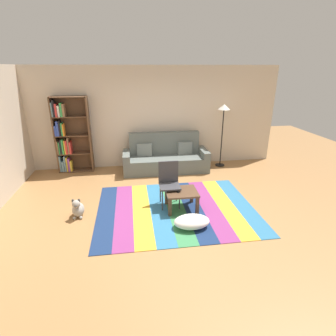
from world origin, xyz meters
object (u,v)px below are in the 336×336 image
(pouf, at_px, (192,222))
(standing_lamp, at_px, (224,115))
(dog, at_px, (78,209))
(folding_chair, at_px, (169,180))
(bookshelf, at_px, (68,137))
(couch, at_px, (165,158))
(coffee_table, at_px, (181,194))
(tv_remote, at_px, (179,191))

(pouf, distance_m, standing_lamp, 3.58)
(dog, height_order, folding_chair, folding_chair)
(bookshelf, bearing_deg, couch, -6.42)
(couch, distance_m, folding_chair, 1.96)
(dog, bearing_deg, bookshelf, 102.82)
(coffee_table, height_order, pouf, coffee_table)
(tv_remote, bearing_deg, couch, 110.87)
(folding_chair, bearing_deg, pouf, -49.67)
(tv_remote, height_order, folding_chair, folding_chair)
(bookshelf, relative_size, dog, 4.96)
(standing_lamp, relative_size, tv_remote, 11.50)
(couch, bearing_deg, standing_lamp, 4.03)
(pouf, bearing_deg, couch, 91.54)
(standing_lamp, bearing_deg, couch, -175.97)
(couch, bearing_deg, pouf, -88.46)
(couch, bearing_deg, bookshelf, 173.58)
(couch, xyz_separation_m, coffee_table, (0.02, -2.17, -0.02))
(pouf, relative_size, tv_remote, 4.19)
(pouf, height_order, standing_lamp, standing_lamp)
(couch, height_order, bookshelf, bookshelf)
(couch, height_order, standing_lamp, standing_lamp)
(dog, bearing_deg, coffee_table, -0.05)
(tv_remote, bearing_deg, folding_chair, 144.85)
(tv_remote, relative_size, folding_chair, 0.17)
(dog, bearing_deg, pouf, -18.51)
(pouf, distance_m, dog, 2.14)
(bookshelf, distance_m, dog, 2.64)
(coffee_table, bearing_deg, pouf, -85.38)
(coffee_table, distance_m, folding_chair, 0.39)
(standing_lamp, bearing_deg, coffee_table, -124.54)
(tv_remote, xyz_separation_m, folding_chair, (-0.16, 0.24, 0.13))
(pouf, distance_m, folding_chair, 1.04)
(coffee_table, bearing_deg, dog, 179.95)
(pouf, bearing_deg, dog, 161.49)
(pouf, xyz_separation_m, dog, (-2.03, 0.68, 0.04))
(bookshelf, xyz_separation_m, coffee_table, (2.53, -2.46, -0.64))
(coffee_table, relative_size, dog, 1.53)
(bookshelf, distance_m, folding_chair, 3.24)
(coffee_table, bearing_deg, standing_lamp, 55.46)
(bookshelf, height_order, dog, bookshelf)
(bookshelf, bearing_deg, coffee_table, -44.16)
(couch, bearing_deg, tv_remote, -90.85)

